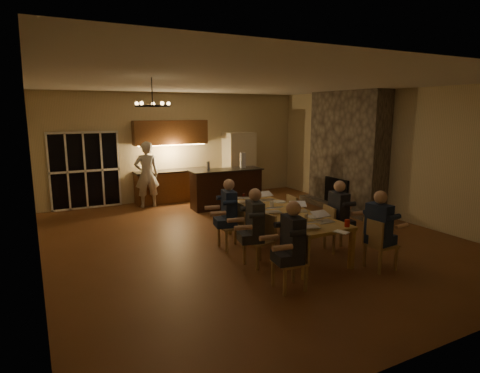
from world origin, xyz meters
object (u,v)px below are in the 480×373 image
Objects in this scene: laptop_f at (267,195)px; redcup_far at (253,195)px; person_left_near at (292,246)px; plate_near at (315,217)px; person_left_far at (229,214)px; laptop_b at (324,216)px; dining_table at (283,231)px; can_right at (294,204)px; mug_mid at (272,204)px; redcup_near at (347,223)px; mug_back at (251,204)px; bar_island at (226,188)px; plate_far at (280,202)px; chair_right_far at (300,215)px; person_left_mid at (255,228)px; can_silver at (306,217)px; bar_bottle at (208,166)px; refrigerator at (239,164)px; chair_right_mid at (338,228)px; laptop_a at (309,221)px; laptop_d at (299,206)px; can_cola at (244,196)px; chair_right_near at (381,244)px; chandelier at (153,106)px; laptop_c at (272,207)px; person_right_mid at (338,216)px; redcup_mid at (255,207)px; bar_blender at (243,160)px; person_right_near at (378,231)px; standing_person at (147,175)px; laptop_e at (243,197)px; chair_left_far at (231,226)px; mug_front at (292,216)px; plate_left at (299,226)px.

redcup_far is at bearing 109.84° from laptop_f.
person_left_near is 1.54m from plate_near.
laptop_b is at bearing 47.93° from person_left_far.
can_right reaches higher than dining_table.
mug_mid is 0.83× the size of redcup_near.
can_right reaches higher than mug_back.
bar_island reaches higher than plate_far.
person_left_mid reaches higher than chair_right_far.
can_silver is (-0.21, 0.24, -0.05)m from laptop_b.
bar_bottle is (-0.03, 3.17, 0.40)m from mug_mid.
refrigerator is 2.25× the size of chair_right_mid.
laptop_d is at bearing -102.67° from laptop_a.
can_cola is (-0.15, 2.08, 0.00)m from can_silver.
chandelier is (-3.33, 1.86, 2.31)m from chair_right_near.
person_left_far reaches higher than mug_back.
bar_bottle is (0.32, 2.95, 0.40)m from mug_back.
laptop_c is 2.67× the size of redcup_far.
laptop_c is at bearing -93.71° from can_cola.
laptop_d is 2.67× the size of can_silver.
redcup_near is at bearing -85.59° from bar_bottle.
person_right_mid reaches higher than can_silver.
redcup_mid and redcup_far have the same top height.
chair_right_far is at bearing 6.21° from mug_mid.
person_right_near is at bearing -80.93° from bar_blender.
person_left_far reaches higher than laptop_a.
bar_blender reaches higher than person_right_mid.
person_right_near is at bearing -97.17° from refrigerator.
person_right_near is at bearing -64.00° from mug_back.
standing_person is at bearing 111.12° from can_cola.
laptop_a is at bearing 119.12° from laptop_e.
laptop_c is 3.20× the size of mug_back.
chair_left_far is 8.90× the size of mug_mid.
person_left_mid is at bearing -103.77° from bar_blender.
standing_person reaches higher than chair_left_far.
person_left_near is 13.80× the size of mug_mid.
laptop_d is 0.55m from mug_front.
plate_left is at bearing -95.07° from can_cola.
refrigerator is 16.67× the size of redcup_mid.
refrigerator is at bearing 151.53° from chair_left_far.
chair_right_far is 3.28m from bar_bottle.
chair_right_near is at bearing -46.44° from can_silver.
laptop_d reaches higher than chair_right_near.
chair_right_mid is 1.08m from mug_front.
mug_mid is at bearing -144.68° from plate_far.
redcup_near reaches higher than plate_near.
standing_person is at bearing -63.90° from laptop_a.
chair_right_far is at bearing -22.10° from plate_far.
mug_front is at bearing -72.68° from redcup_mid.
laptop_a is at bearing 135.04° from person_left_near.
person_right_near is 4.27m from chandelier.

